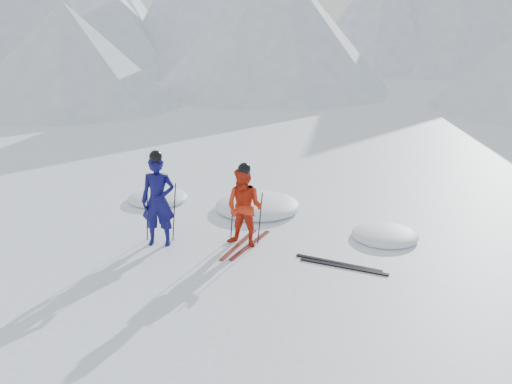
# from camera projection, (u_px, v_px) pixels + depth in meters

# --- Properties ---
(ground) EXTENTS (160.00, 160.00, 0.00)m
(ground) POSITION_uv_depth(u_px,v_px,m) (331.00, 256.00, 10.70)
(ground) COLOR white
(ground) RESTS_ON ground
(skier_blue) EXTENTS (0.72, 0.50, 1.89)m
(skier_blue) POSITION_uv_depth(u_px,v_px,m) (158.00, 201.00, 10.98)
(skier_blue) COLOR #0D0C4A
(skier_blue) RESTS_ON ground
(skier_red) EXTENTS (0.95, 0.83, 1.65)m
(skier_red) POSITION_uv_depth(u_px,v_px,m) (244.00, 208.00, 10.95)
(skier_red) COLOR red
(skier_red) RESTS_ON ground
(pole_blue_left) EXTENTS (0.12, 0.09, 1.26)m
(pole_blue_left) POSITION_uv_depth(u_px,v_px,m) (147.00, 212.00, 11.26)
(pole_blue_left) COLOR black
(pole_blue_left) RESTS_ON ground
(pole_blue_right) EXTENTS (0.12, 0.07, 1.26)m
(pole_blue_right) POSITION_uv_depth(u_px,v_px,m) (174.00, 212.00, 11.28)
(pole_blue_right) COLOR black
(pole_blue_right) RESTS_ON ground
(pole_red_left) EXTENTS (0.11, 0.09, 1.10)m
(pole_red_left) POSITION_uv_depth(u_px,v_px,m) (232.00, 215.00, 11.31)
(pole_red_left) COLOR black
(pole_red_left) RESTS_ON ground
(pole_red_right) EXTENTS (0.11, 0.08, 1.10)m
(pole_red_right) POSITION_uv_depth(u_px,v_px,m) (260.00, 218.00, 11.14)
(pole_red_right) COLOR black
(pole_red_right) RESTS_ON ground
(ski_worn_left) EXTENTS (0.51, 1.67, 0.03)m
(ski_worn_left) POSITION_uv_depth(u_px,v_px,m) (239.00, 244.00, 11.21)
(ski_worn_left) COLOR black
(ski_worn_left) RESTS_ON ground
(ski_worn_right) EXTENTS (0.62, 1.64, 0.03)m
(ski_worn_right) POSITION_uv_depth(u_px,v_px,m) (250.00, 245.00, 11.18)
(ski_worn_right) COLOR black
(ski_worn_right) RESTS_ON ground
(ski_loose_a) EXTENTS (1.64, 0.63, 0.03)m
(ski_loose_a) POSITION_uv_depth(u_px,v_px,m) (338.00, 263.00, 10.33)
(ski_loose_a) COLOR black
(ski_loose_a) RESTS_ON ground
(ski_loose_b) EXTENTS (1.65, 0.58, 0.03)m
(ski_loose_b) POSITION_uv_depth(u_px,v_px,m) (344.00, 267.00, 10.17)
(ski_loose_b) COLOR black
(ski_loose_b) RESTS_ON ground
(snow_lumps) EXTENTS (9.42, 6.17, 0.46)m
(snow_lumps) POSITION_uv_depth(u_px,v_px,m) (271.00, 218.00, 12.75)
(snow_lumps) COLOR white
(snow_lumps) RESTS_ON ground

